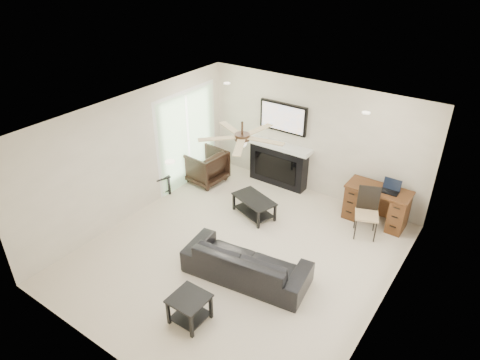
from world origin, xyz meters
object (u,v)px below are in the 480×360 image
at_px(sofa, 246,262).
at_px(coffee_table, 254,207).
at_px(fireplace_unit, 279,146).
at_px(desk, 376,205).
at_px(armchair, 205,166).

xyz_separation_m(sofa, coffee_table, (-0.90, 1.60, -0.10)).
relative_size(sofa, fireplace_unit, 1.09).
distance_m(sofa, desk, 3.04).
distance_m(coffee_table, fireplace_unit, 1.61).
bearing_deg(desk, sofa, -113.02).
bearing_deg(armchair, fireplace_unit, 125.09).
xyz_separation_m(coffee_table, fireplace_unit, (-0.27, 1.40, 0.75)).
bearing_deg(desk, fireplace_unit, 175.10).
bearing_deg(sofa, coffee_table, -68.46).
relative_size(armchair, fireplace_unit, 0.43).
height_order(armchair, desk, desk).
bearing_deg(fireplace_unit, coffee_table, -78.90).
relative_size(sofa, armchair, 2.51).
xyz_separation_m(fireplace_unit, desk, (2.36, -0.20, -0.57)).
bearing_deg(sofa, fireplace_unit, -76.43).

